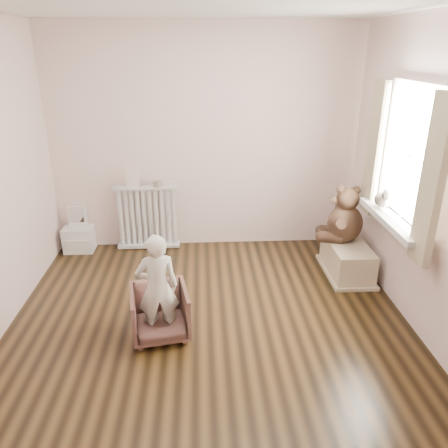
{
  "coord_description": "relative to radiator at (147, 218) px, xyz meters",
  "views": [
    {
      "loc": [
        -0.05,
        -3.28,
        2.33
      ],
      "look_at": [
        0.15,
        0.45,
        0.8
      ],
      "focal_mm": 35.0,
      "sensor_mm": 36.0,
      "label": 1
    }
  ],
  "objects": [
    {
      "name": "floor",
      "position": [
        0.71,
        -1.68,
        -0.39
      ],
      "size": [
        3.6,
        3.6,
        0.01
      ],
      "primitive_type": "cube",
      "color": "black",
      "rests_on": "ground"
    },
    {
      "name": "ceiling",
      "position": [
        0.71,
        -1.68,
        2.21
      ],
      "size": [
        3.6,
        3.6,
        0.01
      ],
      "primitive_type": "cube",
      "color": "white",
      "rests_on": "ground"
    },
    {
      "name": "back_wall",
      "position": [
        0.71,
        0.12,
        0.91
      ],
      "size": [
        3.6,
        0.02,
        2.6
      ],
      "primitive_type": "cube",
      "color": "white",
      "rests_on": "ground"
    },
    {
      "name": "front_wall",
      "position": [
        0.71,
        -3.48,
        0.91
      ],
      "size": [
        3.6,
        0.02,
        2.6
      ],
      "primitive_type": "cube",
      "color": "white",
      "rests_on": "ground"
    },
    {
      "name": "right_wall",
      "position": [
        2.51,
        -1.68,
        0.91
      ],
      "size": [
        0.02,
        3.6,
        2.6
      ],
      "primitive_type": "cube",
      "color": "white",
      "rests_on": "ground"
    },
    {
      "name": "window",
      "position": [
        2.47,
        -1.38,
        1.06
      ],
      "size": [
        0.03,
        0.9,
        1.1
      ],
      "primitive_type": "cube",
      "color": "white",
      "rests_on": "right_wall"
    },
    {
      "name": "window_sill",
      "position": [
        2.38,
        -1.38,
        0.48
      ],
      "size": [
        0.22,
        1.1,
        0.06
      ],
      "primitive_type": "cube",
      "color": "silver",
      "rests_on": "right_wall"
    },
    {
      "name": "curtain_left",
      "position": [
        2.36,
        -1.95,
        1.0
      ],
      "size": [
        0.06,
        0.26,
        1.3
      ],
      "primitive_type": "cube",
      "color": "#B9AD89",
      "rests_on": "right_wall"
    },
    {
      "name": "curtain_right",
      "position": [
        2.36,
        -0.81,
        1.0
      ],
      "size": [
        0.06,
        0.26,
        1.3
      ],
      "primitive_type": "cube",
      "color": "#B9AD89",
      "rests_on": "right_wall"
    },
    {
      "name": "radiator",
      "position": [
        0.0,
        0.0,
        0.0
      ],
      "size": [
        0.75,
        0.14,
        0.79
      ],
      "primitive_type": "cube",
      "color": "silver",
      "rests_on": "floor"
    },
    {
      "name": "paper_doll",
      "position": [
        -0.14,
        0.0,
        0.53
      ],
      "size": [
        0.15,
        0.01,
        0.26
      ],
      "primitive_type": "cube",
      "color": "beige",
      "rests_on": "radiator"
    },
    {
      "name": "tin_a",
      "position": [
        0.15,
        0.0,
        0.44
      ],
      "size": [
        0.11,
        0.11,
        0.07
      ],
      "primitive_type": "cylinder",
      "color": "#A59E8C",
      "rests_on": "radiator"
    },
    {
      "name": "toy_vanity",
      "position": [
        -0.84,
        -0.03,
        -0.11
      ],
      "size": [
        0.35,
        0.25,
        0.55
      ],
      "primitive_type": "cube",
      "color": "silver",
      "rests_on": "floor"
    },
    {
      "name": "armchair",
      "position": [
        0.28,
        -1.78,
        -0.17
      ],
      "size": [
        0.55,
        0.56,
        0.44
      ],
      "primitive_type": "imported",
      "rotation": [
        0.0,
        0.0,
        0.17
      ],
      "color": "brown",
      "rests_on": "floor"
    },
    {
      "name": "child",
      "position": [
        0.28,
        -1.83,
        0.1
      ],
      "size": [
        0.38,
        0.28,
        0.95
      ],
      "primitive_type": "imported",
      "rotation": [
        0.0,
        0.0,
        3.32
      ],
      "color": "beige",
      "rests_on": "armchair"
    },
    {
      "name": "toy_bench",
      "position": [
        2.23,
        -0.78,
        -0.19
      ],
      "size": [
        0.4,
        0.75,
        0.35
      ],
      "primitive_type": "cube",
      "color": "beige",
      "rests_on": "floor"
    },
    {
      "name": "teddy_bear",
      "position": [
        2.2,
        -0.67,
        0.28
      ],
      "size": [
        0.58,
        0.5,
        0.61
      ],
      "primitive_type": null,
      "rotation": [
        0.0,
        0.0,
        -0.26
      ],
      "color": "#312015",
      "rests_on": "toy_bench"
    },
    {
      "name": "plush_cat",
      "position": [
        2.37,
        -1.14,
        0.61
      ],
      "size": [
        0.18,
        0.26,
        0.21
      ],
      "primitive_type": null,
      "rotation": [
        0.0,
        0.0,
        0.11
      ],
      "color": "#69635A",
      "rests_on": "window_sill"
    }
  ]
}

